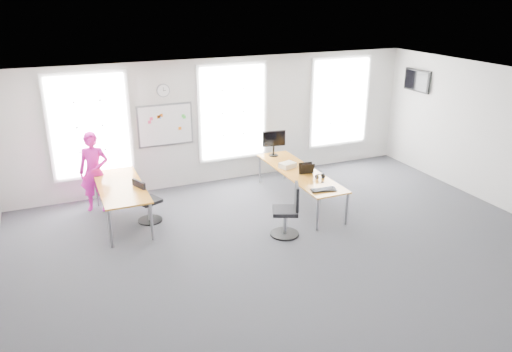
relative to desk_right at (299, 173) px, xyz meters
name	(u,v)px	position (x,y,z in m)	size (l,w,h in m)	color
floor	(295,252)	(-1.12, -2.02, -0.67)	(10.00, 10.00, 0.00)	#2B2A30
ceiling	(301,87)	(-1.12, -2.02, 2.33)	(10.00, 10.00, 0.00)	white
wall_back	(221,121)	(-1.12, 1.98, 0.83)	(10.00, 10.00, 0.00)	silver
wall_front	(480,301)	(-1.12, -6.02, 0.83)	(10.00, 10.00, 0.00)	silver
wall_right	(511,142)	(3.88, -2.02, 0.83)	(10.00, 10.00, 0.00)	silver
window_left	(90,126)	(-4.12, 1.95, 1.03)	(1.60, 0.06, 2.20)	white
window_mid	(233,112)	(-0.82, 1.95, 1.03)	(1.60, 0.06, 2.20)	white
window_right	(340,102)	(2.18, 1.95, 1.03)	(1.60, 0.06, 2.20)	white
desk_right	(299,173)	(0.00, 0.00, 0.00)	(0.79, 2.95, 0.72)	#BF7320
desk_left	(121,189)	(-3.78, 0.48, 0.06)	(0.87, 2.18, 0.80)	#BF7320
chair_right	(288,213)	(-0.95, -1.36, -0.21)	(0.62, 0.62, 1.04)	black
chair_left	(146,203)	(-3.33, 0.29, -0.26)	(0.55, 0.55, 0.94)	black
person	(94,172)	(-4.19, 1.32, 0.19)	(0.63, 0.41, 1.72)	#DD179F
whiteboard	(165,125)	(-2.47, 1.95, 0.88)	(1.20, 0.03, 0.90)	white
wall_clock	(163,90)	(-2.47, 1.95, 1.68)	(0.30, 0.30, 0.04)	gray
tv	(417,80)	(3.83, 0.98, 1.63)	(0.06, 0.90, 0.55)	black
keyboard	(324,190)	(-0.08, -1.17, 0.06)	(0.50, 0.18, 0.02)	black
mouse	(333,187)	(0.16, -1.15, 0.07)	(0.08, 0.12, 0.05)	black
lens_cap	(323,182)	(0.13, -0.78, 0.05)	(0.06, 0.06, 0.01)	black
headphones	(320,176)	(0.18, -0.56, 0.10)	(0.19, 0.10, 0.11)	black
laptop_sleeve	(306,169)	(0.06, -0.20, 0.17)	(0.31, 0.21, 0.25)	black
paper_stack	(287,165)	(-0.13, 0.32, 0.10)	(0.34, 0.25, 0.12)	beige
monitor	(274,141)	(-0.06, 1.21, 0.42)	(0.56, 0.23, 0.62)	black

